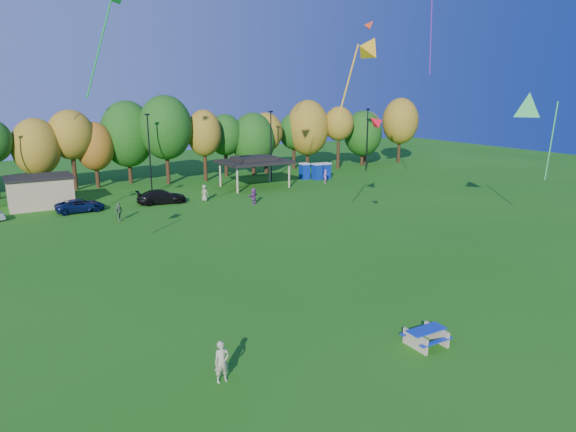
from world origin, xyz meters
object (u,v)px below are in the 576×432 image
picnic_table (426,336)px  car_d (162,197)px  porta_potties (316,171)px  kite_flyer (222,362)px  car_c (80,206)px

picnic_table → car_d: bearing=92.3°
porta_potties → picnic_table: bearing=-117.1°
picnic_table → car_d: 36.88m
picnic_table → car_d: size_ratio=0.37×
kite_flyer → car_d: bearing=79.5°
car_c → car_d: size_ratio=0.90×
picnic_table → kite_flyer: 9.73m
car_c → porta_potties: bearing=-83.6°
car_d → car_c: bearing=95.6°
porta_potties → kite_flyer: (-30.71, -39.37, -0.20)m
picnic_table → kite_flyer: (-9.51, 2.01, 0.42)m
porta_potties → car_d: 22.99m
car_d → porta_potties: bearing=-70.7°
car_c → picnic_table: bearing=-167.2°
picnic_table → porta_potties: bearing=63.1°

